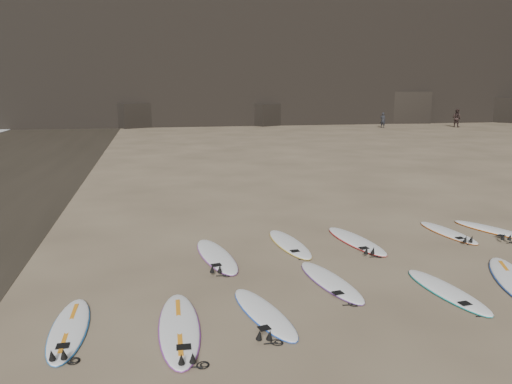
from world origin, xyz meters
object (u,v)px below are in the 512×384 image
surfboard_0 (179,327)px  surfboard_5 (216,255)px  surfboard_2 (330,281)px  surfboard_4 (511,278)px  surfboard_6 (289,243)px  surfboard_1 (264,312)px  surfboard_9 (493,230)px  surfboard_8 (448,232)px  surfboard_11 (69,328)px  person_a (383,120)px  person_b (457,118)px  surfboard_7 (356,240)px  surfboard_3 (447,290)px

surfboard_0 → surfboard_5: (1.08, 3.45, -0.00)m
surfboard_2 → surfboard_4: 3.80m
surfboard_4 → surfboard_6: size_ratio=1.04×
surfboard_0 → surfboard_1: 1.51m
surfboard_1 → surfboard_5: bearing=85.2°
surfboard_6 → surfboard_9: bearing=-4.7°
surfboard_8 → surfboard_11: size_ratio=0.98×
surfboard_4 → surfboard_9: surfboard_4 is taller
person_a → person_b: size_ratio=0.83×
surfboard_7 → surfboard_8: surfboard_7 is taller
surfboard_8 → person_a: 38.88m
surfboard_3 → surfboard_6: bearing=116.3°
surfboard_7 → surfboard_6: bearing=168.4°
surfboard_1 → surfboard_9: surfboard_9 is taller
surfboard_3 → surfboard_6: size_ratio=0.95×
surfboard_1 → surfboard_7: size_ratio=0.87×
surfboard_6 → surfboard_8: (4.54, 0.09, -0.00)m
surfboard_7 → person_a: 40.25m
surfboard_3 → surfboard_11: 6.99m
surfboard_6 → surfboard_4: bearing=-44.9°
surfboard_9 → person_b: 41.21m
surfboard_3 → person_b: bearing=51.0°
surfboard_5 → surfboard_11: bearing=-140.3°
surfboard_3 → surfboard_5: surfboard_5 is taller
person_a → surfboard_0: bearing=112.1°
surfboard_2 → surfboard_3: size_ratio=1.01×
surfboard_4 → surfboard_5: 6.42m
person_b → surfboard_2: bearing=115.9°
surfboard_6 → surfboard_11: (-4.80, -3.66, -0.00)m
surfboard_2 → surfboard_5: surfboard_5 is taller
surfboard_2 → surfboard_5: 2.93m
surfboard_2 → surfboard_5: size_ratio=0.91×
surfboard_3 → person_a: person_a is taller
surfboard_2 → surfboard_0: bearing=-164.5°
surfboard_3 → surfboard_8: surfboard_3 is taller
surfboard_4 → surfboard_8: size_ratio=1.14×
surfboard_6 → surfboard_7: size_ratio=0.96×
surfboard_5 → person_a: (21.93, 36.32, 0.73)m
surfboard_7 → person_b: person_b is taller
surfboard_3 → person_a: (17.80, 39.32, 0.74)m
surfboard_0 → person_b: person_b is taller
surfboard_1 → surfboard_4: bearing=-6.9°
surfboard_0 → surfboard_4: surfboard_0 is taller
surfboard_1 → surfboard_6: 4.06m
surfboard_2 → person_b: person_b is taller
surfboard_4 → surfboard_7: (-2.12, 3.14, 0.00)m
surfboard_6 → surfboard_9: size_ratio=1.04×
surfboard_1 → surfboard_11: (-3.27, 0.10, 0.00)m
person_b → surfboard_7: bearing=115.7°
surfboard_0 → surfboard_9: surfboard_0 is taller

